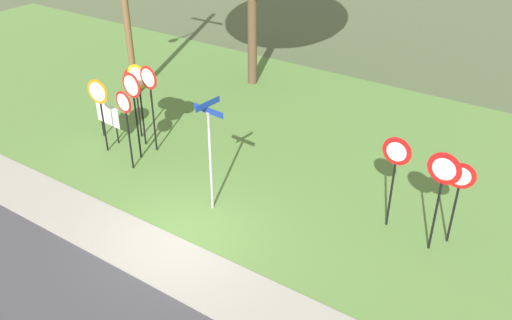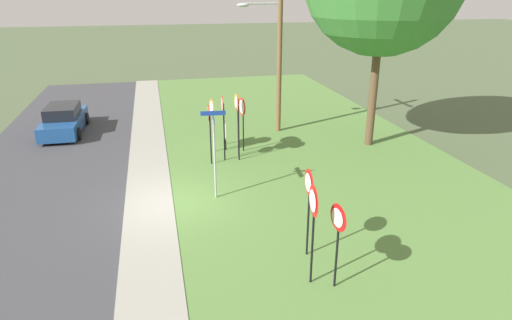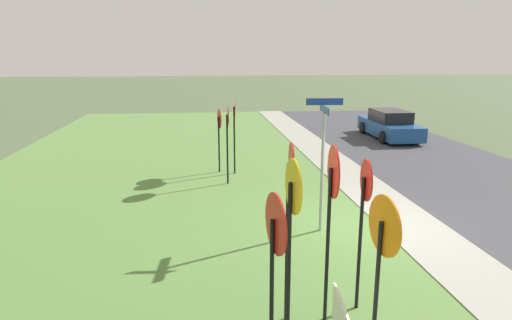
{
  "view_description": "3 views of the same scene",
  "coord_description": "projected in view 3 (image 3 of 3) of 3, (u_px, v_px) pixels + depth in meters",
  "views": [
    {
      "loc": [
        7.51,
        -7.73,
        8.49
      ],
      "look_at": [
        0.45,
        2.67,
        1.11
      ],
      "focal_mm": 38.44,
      "sensor_mm": 36.0,
      "label": 1
    },
    {
      "loc": [
        13.93,
        -0.34,
        6.85
      ],
      "look_at": [
        -0.35,
        2.96,
        1.21
      ],
      "focal_mm": 31.52,
      "sensor_mm": 36.0,
      "label": 2
    },
    {
      "loc": [
        -9.45,
        4.17,
        4.04
      ],
      "look_at": [
        1.43,
        2.79,
        1.4
      ],
      "focal_mm": 30.68,
      "sensor_mm": 36.0,
      "label": 3
    }
  ],
  "objects": [
    {
      "name": "stop_sign_far_right",
      "position": [
        382.0,
        247.0,
        5.29
      ],
      "size": [
        0.76,
        0.12,
        2.39
      ],
      "rotation": [
        0.0,
        0.0,
        0.09
      ],
      "color": "black",
      "rests_on": "grass_median"
    },
    {
      "name": "yield_sign_near_right",
      "position": [
        235.0,
        117.0,
        14.72
      ],
      "size": [
        0.79,
        0.12,
        2.63
      ],
      "rotation": [
        0.0,
        0.0,
        -0.07
      ],
      "color": "black",
      "rests_on": "grass_median"
    },
    {
      "name": "stop_sign_center_tall",
      "position": [
        332.0,
        195.0,
        6.31
      ],
      "size": [
        0.77,
        0.12,
        2.76
      ],
      "rotation": [
        0.0,
        0.0,
        -0.09
      ],
      "color": "black",
      "rests_on": "grass_median"
    },
    {
      "name": "ground_plane",
      "position": [
        378.0,
        227.0,
        10.56
      ],
      "size": [
        160.0,
        160.0,
        0.0
      ],
      "primitive_type": "plane",
      "color": "#4C5B3D"
    },
    {
      "name": "yield_sign_near_left",
      "position": [
        220.0,
        126.0,
        15.01
      ],
      "size": [
        0.67,
        0.14,
        2.21
      ],
      "rotation": [
        0.0,
        0.0,
        0.17
      ],
      "color": "black",
      "rests_on": "grass_median"
    },
    {
      "name": "stop_sign_far_center",
      "position": [
        290.0,
        194.0,
        6.33
      ],
      "size": [
        0.71,
        0.12,
        2.8
      ],
      "rotation": [
        0.0,
        0.0,
        -0.11
      ],
      "color": "black",
      "rests_on": "grass_median"
    },
    {
      "name": "stop_sign_near_left",
      "position": [
        275.0,
        244.0,
        5.33
      ],
      "size": [
        0.77,
        0.14,
        2.4
      ],
      "rotation": [
        0.0,
        0.0,
        0.15
      ],
      "color": "black",
      "rests_on": "grass_median"
    },
    {
      "name": "stop_sign_near_right",
      "position": [
        364.0,
        204.0,
        6.7
      ],
      "size": [
        0.64,
        0.12,
        2.47
      ],
      "rotation": [
        0.0,
        0.0,
        -0.11
      ],
      "color": "black",
      "rests_on": "grass_median"
    },
    {
      "name": "stop_sign_far_left",
      "position": [
        292.0,
        212.0,
        5.8
      ],
      "size": [
        0.75,
        0.11,
        2.7
      ],
      "rotation": [
        0.0,
        0.0,
        0.07
      ],
      "color": "black",
      "rests_on": "grass_median"
    },
    {
      "name": "parked_sedan_distant",
      "position": [
        389.0,
        125.0,
        21.71
      ],
      "size": [
        4.62,
        1.99,
        1.39
      ],
      "rotation": [
        0.0,
        0.0,
        -0.03
      ],
      "color": "#1E4C8C",
      "rests_on": "road_asphalt"
    },
    {
      "name": "sidewalk_strip",
      "position": [
        409.0,
        224.0,
        10.66
      ],
      "size": [
        44.0,
        1.6,
        0.06
      ],
      "primitive_type": "cube",
      "color": "#99968C",
      "rests_on": "ground_plane"
    },
    {
      "name": "grass_median",
      "position": [
        123.0,
        239.0,
        9.83
      ],
      "size": [
        44.0,
        12.0,
        0.04
      ],
      "primitive_type": "cube",
      "color": "#567F3D",
      "rests_on": "ground_plane"
    },
    {
      "name": "street_name_post",
      "position": [
        323.0,
        154.0,
        9.82
      ],
      "size": [
        0.96,
        0.81,
        3.08
      ],
      "rotation": [
        0.0,
        0.0,
        -0.09
      ],
      "color": "#9EA0A8",
      "rests_on": "grass_median"
    },
    {
      "name": "yield_sign_far_left",
      "position": [
        228.0,
        126.0,
        13.55
      ],
      "size": [
        0.73,
        0.1,
        2.5
      ],
      "rotation": [
        0.0,
        0.0,
        -0.02
      ],
      "color": "black",
      "rests_on": "grass_median"
    }
  ]
}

